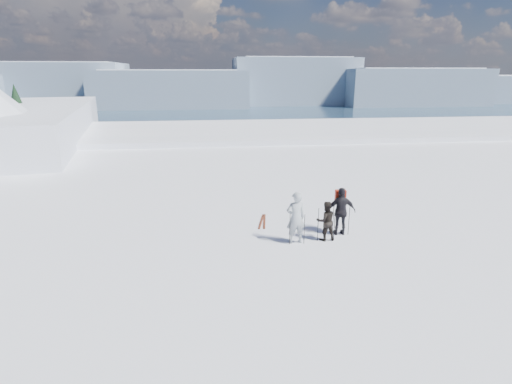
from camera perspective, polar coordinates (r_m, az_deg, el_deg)
The scene contains 8 objects.
lake_basin at distance 43.81m, azimuth -1.28°, elevation -0.03°, with size 820.00×820.00×71.62m.
far_mountain_range at distance 467.94m, azimuth -2.97°, elevation 15.06°, with size 770.00×110.00×53.00m.
skier_grey at distance 14.77m, azimuth 5.69°, elevation -3.69°, with size 0.72×0.47×1.98m, color #A0A8AE.
skier_dark at distance 15.27m, azimuth 9.93°, elevation -4.08°, with size 0.74×0.58×1.53m, color black.
skier_pack at distance 15.83m, azimuth 12.08°, elevation -2.73°, with size 1.11×0.46×1.90m, color black.
backpack at distance 15.70m, azimuth 12.13°, elevation 1.80°, with size 0.41×0.23×0.55m, color red.
ski_poles at distance 15.30m, azimuth 9.43°, elevation -4.62°, with size 2.50×0.66×1.30m.
skis_loose at distance 17.09m, azimuth 0.98°, elevation -4.21°, with size 0.56×1.69×0.03m.
Camera 1 is at (-4.14, -11.74, 6.12)m, focal length 28.00 mm.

